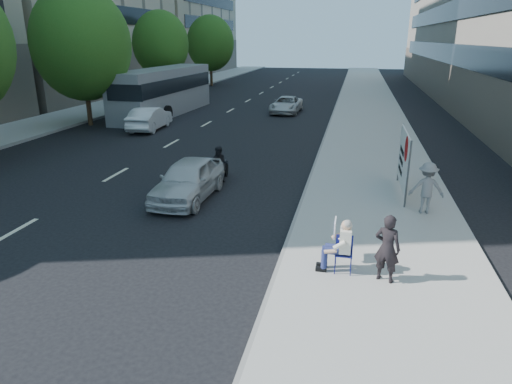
% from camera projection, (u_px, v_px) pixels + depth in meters
% --- Properties ---
extents(ground, '(160.00, 160.00, 0.00)m').
position_uv_depth(ground, '(204.00, 292.00, 10.17)').
color(ground, black).
rests_on(ground, ground).
extents(near_sidewalk, '(5.00, 120.00, 0.15)m').
position_uv_depth(near_sidewalk, '(370.00, 129.00, 27.86)').
color(near_sidewalk, '#A6A49B').
rests_on(near_sidewalk, ground).
extents(far_sidewalk, '(4.50, 120.00, 0.15)m').
position_uv_depth(far_sidewalk, '(67.00, 117.00, 32.02)').
color(far_sidewalk, '#A6A49B').
rests_on(far_sidewalk, ground).
extents(tree_far_c, '(6.00, 6.00, 8.47)m').
position_uv_depth(tree_far_c, '(81.00, 44.00, 27.97)').
color(tree_far_c, '#382616').
rests_on(tree_far_c, ground).
extents(tree_far_d, '(4.80, 4.80, 7.65)m').
position_uv_depth(tree_far_d, '(161.00, 44.00, 39.12)').
color(tree_far_d, '#382616').
rests_on(tree_far_d, ground).
extents(tree_far_e, '(5.40, 5.40, 7.89)m').
position_uv_depth(tree_far_e, '(210.00, 43.00, 52.11)').
color(tree_far_e, '#382616').
rests_on(tree_far_e, ground).
extents(seated_protester, '(0.83, 1.12, 1.31)m').
position_uv_depth(seated_protester, '(340.00, 242.00, 10.58)').
color(seated_protester, navy).
rests_on(seated_protester, near_sidewalk).
extents(jogger, '(1.05, 0.61, 1.62)m').
position_uv_depth(jogger, '(427.00, 188.00, 14.14)').
color(jogger, slate).
rests_on(jogger, near_sidewalk).
extents(pedestrian_woman, '(0.68, 0.57, 1.59)m').
position_uv_depth(pedestrian_woman, '(387.00, 248.00, 10.12)').
color(pedestrian_woman, black).
rests_on(pedestrian_woman, near_sidewalk).
extents(protest_banner, '(0.08, 3.06, 2.20)m').
position_uv_depth(protest_banner, '(404.00, 158.00, 15.83)').
color(protest_banner, '#4C4C4C').
rests_on(protest_banner, near_sidewalk).
extents(white_sedan_near, '(1.74, 4.15, 1.40)m').
position_uv_depth(white_sedan_near, '(188.00, 179.00, 15.86)').
color(white_sedan_near, silver).
rests_on(white_sedan_near, ground).
extents(white_sedan_mid, '(1.75, 4.31, 1.39)m').
position_uv_depth(white_sedan_mid, '(150.00, 118.00, 27.92)').
color(white_sedan_mid, silver).
rests_on(white_sedan_mid, ground).
extents(white_sedan_far, '(2.15, 4.40, 1.20)m').
position_uv_depth(white_sedan_far, '(286.00, 105.00, 34.24)').
color(white_sedan_far, silver).
rests_on(white_sedan_far, ground).
extents(motorcycle, '(0.75, 2.05, 1.42)m').
position_uv_depth(motorcycle, '(220.00, 166.00, 17.77)').
color(motorcycle, black).
rests_on(motorcycle, ground).
extents(bus, '(3.11, 12.15, 3.30)m').
position_uv_depth(bus, '(164.00, 92.00, 33.42)').
color(bus, gray).
rests_on(bus, ground).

